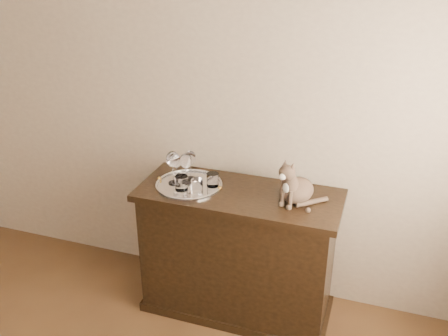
# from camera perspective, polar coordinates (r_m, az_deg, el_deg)

# --- Properties ---
(wall_back) EXTENTS (4.00, 0.10, 2.70)m
(wall_back) POSITION_cam_1_polar(r_m,az_deg,el_deg) (3.21, -6.88, 9.27)
(wall_back) COLOR tan
(wall_back) RESTS_ON ground
(sideboard) EXTENTS (1.20, 0.50, 0.85)m
(sideboard) POSITION_cam_1_polar(r_m,az_deg,el_deg) (3.14, 1.62, -9.68)
(sideboard) COLOR black
(sideboard) RESTS_ON ground
(tray) EXTENTS (0.40, 0.40, 0.01)m
(tray) POSITION_cam_1_polar(r_m,az_deg,el_deg) (2.99, -4.02, -1.98)
(tray) COLOR silver
(tray) RESTS_ON sideboard
(wine_glass_a) EXTENTS (0.06, 0.06, 0.17)m
(wine_glass_a) POSITION_cam_1_polar(r_m,az_deg,el_deg) (3.01, -5.41, 0.02)
(wine_glass_a) COLOR silver
(wine_glass_a) RESTS_ON tray
(wine_glass_b) EXTENTS (0.07, 0.07, 0.18)m
(wine_glass_b) POSITION_cam_1_polar(r_m,az_deg,el_deg) (3.03, -3.86, 0.35)
(wine_glass_b) COLOR white
(wine_glass_b) RESTS_ON tray
(wine_glass_c) EXTENTS (0.08, 0.08, 0.21)m
(wine_glass_c) POSITION_cam_1_polar(r_m,az_deg,el_deg) (2.98, -5.83, 0.08)
(wine_glass_c) COLOR white
(wine_glass_c) RESTS_ON tray
(wine_glass_d) EXTENTS (0.07, 0.07, 0.20)m
(wine_glass_d) POSITION_cam_1_polar(r_m,az_deg,el_deg) (2.96, -4.34, -0.09)
(wine_glass_d) COLOR silver
(wine_glass_d) RESTS_ON tray
(tumbler_a) EXTENTS (0.07, 0.07, 0.08)m
(tumbler_a) POSITION_cam_1_polar(r_m,az_deg,el_deg) (2.89, -3.11, -2.01)
(tumbler_a) COLOR white
(tumbler_a) RESTS_ON tray
(tumbler_b) EXTENTS (0.08, 0.08, 0.09)m
(tumbler_b) POSITION_cam_1_polar(r_m,az_deg,el_deg) (2.92, -4.88, -1.71)
(tumbler_b) COLOR silver
(tumbler_b) RESTS_ON tray
(tumbler_c) EXTENTS (0.07, 0.07, 0.08)m
(tumbler_c) POSITION_cam_1_polar(r_m,az_deg,el_deg) (2.95, -1.31, -1.35)
(tumbler_c) COLOR white
(tumbler_c) RESTS_ON tray
(cat) EXTENTS (0.35, 0.34, 0.28)m
(cat) POSITION_cam_1_polar(r_m,az_deg,el_deg) (2.79, 8.40, -1.25)
(cat) COLOR #4C382D
(cat) RESTS_ON sideboard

